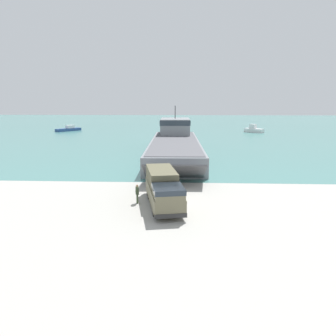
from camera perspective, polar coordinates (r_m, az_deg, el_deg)
The scene contains 7 objects.
ground_plane at distance 28.13m, azimuth 0.70°, elevation -6.06°, with size 240.00×240.00×0.00m, color #A8A59E.
water_surface at distance 124.22m, azimuth 2.32°, elevation 7.55°, with size 240.00×180.00×0.01m, color #477F7A.
landing_craft at distance 54.40m, azimuth 1.22°, elevation 4.52°, with size 8.38×36.27×7.74m.
military_truck at distance 27.03m, azimuth -0.82°, elevation -3.53°, with size 3.83×8.45×2.82m.
soldier_on_ramp at distance 27.84m, azimuth -5.38°, elevation -4.28°, with size 0.35×0.49×1.64m.
moored_boat_a at distance 95.54m, azimuth 14.71°, elevation 6.47°, with size 5.26×5.18×2.28m.
moored_boat_b at distance 101.36m, azimuth -16.92°, elevation 6.50°, with size 6.13×7.42×1.69m.
Camera 1 is at (0.94, -26.81, 8.47)m, focal length 35.00 mm.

